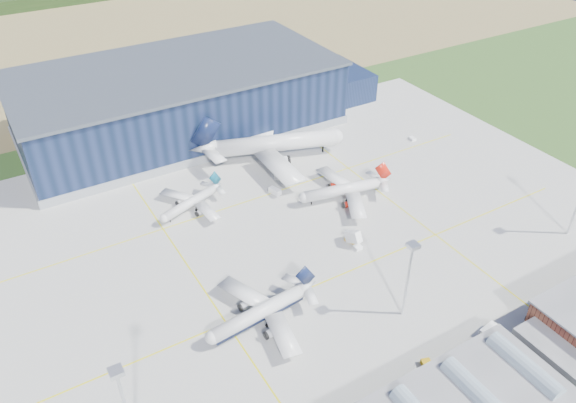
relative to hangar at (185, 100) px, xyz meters
The scene contains 17 objects.
ground 95.56m from the hangar, 91.70° to the right, with size 600.00×600.00×0.00m, color #254B1C.
apron 85.64m from the hangar, 91.90° to the right, with size 220.00×160.00×0.08m.
farmland 125.76m from the hangar, 91.29° to the left, with size 600.00×220.00×0.01m, color olive.
hangar is the anchor object (origin of this frame).
light_mast_west 139.77m from the hangar, 116.71° to the right, with size 2.60×2.60×23.00m.
light_mast_center 125.07m from the hangar, 86.70° to the right, with size 2.60×2.60×23.00m.
airliner_navy 111.99m from the hangar, 103.31° to the right, with size 33.48×32.75×10.92m, color silver, non-canonical shape.
airliner_red 78.29m from the hangar, 72.29° to the right, with size 33.66×32.93×10.98m, color silver, non-canonical shape.
airliner_widebody 44.07m from the hangar, 64.76° to the right, with size 57.11×55.86×18.62m, color silver, non-canonical shape.
airliner_regional 59.37m from the hangar, 111.55° to the right, with size 26.88×26.30×8.77m, color silver, non-canonical shape.
gse_tug_a 95.83m from the hangar, 81.91° to the right, with size 2.10×3.44×1.43m, color yellow.
gse_tug_b 141.23m from the hangar, 89.54° to the right, with size 2.16×3.24×1.40m, color yellow.
gse_van_a 142.74m from the hangar, 81.54° to the right, with size 2.23×5.10×2.23m, color white.
gse_cart_a 90.74m from the hangar, 37.93° to the right, with size 1.79×2.68×1.16m, color white.
gse_van_b 61.73m from the hangar, 83.93° to the right, with size 1.96×4.28×1.96m, color white.
airstair 96.92m from the hangar, 82.24° to the right, with size 2.16×5.41×3.46m, color white.
car_b 143.27m from the hangar, 91.26° to the right, with size 1.13×3.24×1.07m, color #99999E.
Camera 1 is at (-66.75, -102.05, 105.40)m, focal length 35.00 mm.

